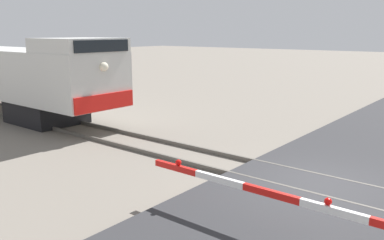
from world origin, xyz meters
TOP-DOWN VIEW (x-y plane):
  - ground_plane at (0.00, 0.00)m, footprint 160.00×160.00m
  - rail_track_left at (-0.72, 0.00)m, footprint 0.08×80.00m
  - rail_track_right at (0.72, 0.00)m, footprint 0.08×80.00m
  - road_surface at (0.00, 0.00)m, footprint 36.00×4.98m

SIDE VIEW (x-z plane):
  - ground_plane at x=0.00m, z-range 0.00..0.00m
  - road_surface at x=0.00m, z-range 0.00..0.15m
  - rail_track_left at x=-0.72m, z-range 0.00..0.15m
  - rail_track_right at x=0.72m, z-range 0.00..0.15m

